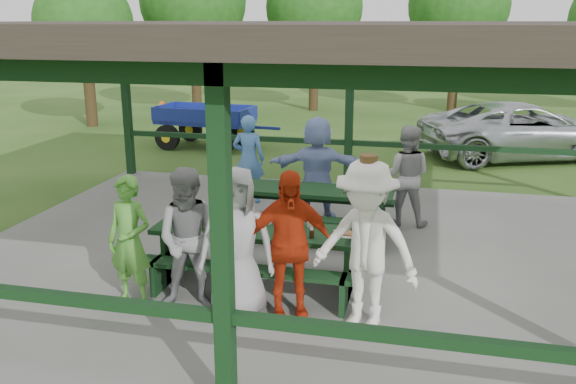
% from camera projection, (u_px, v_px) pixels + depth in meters
% --- Properties ---
extents(ground, '(90.00, 90.00, 0.00)m').
position_uv_depth(ground, '(311.00, 259.00, 8.88)').
color(ground, '#2A4F18').
rests_on(ground, ground).
extents(concrete_slab, '(10.00, 8.00, 0.10)m').
position_uv_depth(concrete_slab, '(311.00, 256.00, 8.86)').
color(concrete_slab, slate).
rests_on(concrete_slab, ground).
extents(pavilion_structure, '(10.60, 8.60, 3.24)m').
position_uv_depth(pavilion_structure, '(314.00, 35.00, 8.01)').
color(pavilion_structure, black).
rests_on(pavilion_structure, concrete_slab).
extents(picnic_table_near, '(2.67, 1.39, 0.75)m').
position_uv_depth(picnic_table_near, '(259.00, 249.00, 7.69)').
color(picnic_table_near, black).
rests_on(picnic_table_near, concrete_slab).
extents(picnic_table_far, '(2.71, 1.39, 0.75)m').
position_uv_depth(picnic_table_far, '(305.00, 205.00, 9.53)').
color(picnic_table_far, black).
rests_on(picnic_table_far, concrete_slab).
extents(table_setting, '(2.31, 0.45, 0.10)m').
position_uv_depth(table_setting, '(261.00, 226.00, 7.63)').
color(table_setting, white).
rests_on(table_setting, picnic_table_near).
extents(contestant_green, '(0.62, 0.45, 1.57)m').
position_uv_depth(contestant_green, '(130.00, 241.00, 7.08)').
color(contestant_green, '#509C35').
rests_on(contestant_green, concrete_slab).
extents(contestant_grey_left, '(0.93, 0.79, 1.69)m').
position_uv_depth(contestant_grey_left, '(191.00, 240.00, 6.96)').
color(contestant_grey_left, gray).
rests_on(contestant_grey_left, concrete_slab).
extents(contestant_grey_mid, '(0.93, 0.69, 1.75)m').
position_uv_depth(contestant_grey_mid, '(237.00, 244.00, 6.76)').
color(contestant_grey_mid, '#9A9A9C').
rests_on(contestant_grey_mid, concrete_slab).
extents(contestant_red, '(1.09, 0.74, 1.72)m').
position_uv_depth(contestant_red, '(288.00, 245.00, 6.75)').
color(contestant_red, red).
rests_on(contestant_red, concrete_slab).
extents(contestant_white_fedora, '(1.36, 1.02, 1.93)m').
position_uv_depth(contestant_white_fedora, '(366.00, 245.00, 6.51)').
color(contestant_white_fedora, white).
rests_on(contestant_white_fedora, concrete_slab).
extents(spectator_lblue, '(1.70, 0.79, 1.76)m').
position_uv_depth(spectator_lblue, '(317.00, 168.00, 10.16)').
color(spectator_lblue, '#889CD3').
rests_on(spectator_lblue, concrete_slab).
extents(spectator_blue, '(0.61, 0.42, 1.63)m').
position_uv_depth(spectator_blue, '(249.00, 159.00, 11.14)').
color(spectator_blue, '#4678B8').
rests_on(spectator_blue, concrete_slab).
extents(spectator_grey, '(0.85, 0.69, 1.65)m').
position_uv_depth(spectator_grey, '(406.00, 175.00, 9.92)').
color(spectator_grey, gray).
rests_on(spectator_grey, concrete_slab).
extents(pickup_truck, '(5.53, 3.99, 1.40)m').
position_uv_depth(pickup_truck, '(523.00, 131.00, 15.18)').
color(pickup_truck, silver).
rests_on(pickup_truck, ground).
extents(farm_trailer, '(3.47, 1.70, 1.21)m').
position_uv_depth(farm_trailer, '(206.00, 125.00, 16.53)').
color(farm_trailer, navy).
rests_on(farm_trailer, ground).
extents(tree_far_left, '(3.76, 3.76, 5.88)m').
position_uv_depth(tree_far_left, '(193.00, 2.00, 21.63)').
color(tree_far_left, '#372716').
rests_on(tree_far_left, ground).
extents(tree_left, '(3.58, 3.58, 5.60)m').
position_uv_depth(tree_left, '(314.00, 8.00, 22.46)').
color(tree_left, '#372716').
rests_on(tree_left, ground).
extents(tree_mid, '(3.66, 3.66, 5.72)m').
position_uv_depth(tree_mid, '(459.00, 5.00, 22.22)').
color(tree_mid, '#372716').
rests_on(tree_mid, ground).
extents(tree_edge_left, '(3.07, 3.07, 4.80)m').
position_uv_depth(tree_edge_left, '(84.00, 24.00, 19.11)').
color(tree_edge_left, '#372716').
rests_on(tree_edge_left, ground).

